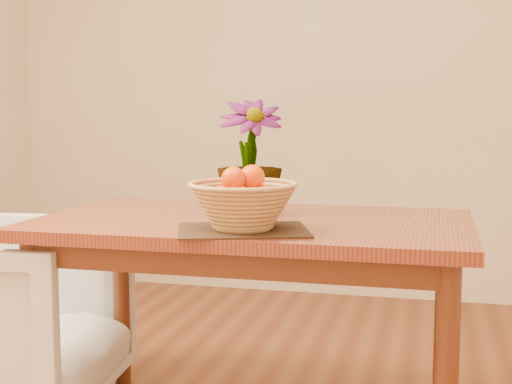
% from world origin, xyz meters
% --- Properties ---
extents(wall_back, '(4.00, 0.02, 2.70)m').
position_xyz_m(wall_back, '(0.00, 2.25, 1.35)').
color(wall_back, '#F6E6BB').
rests_on(wall_back, floor).
extents(table, '(1.40, 0.80, 0.75)m').
position_xyz_m(table, '(0.00, 0.30, 0.66)').
color(table, maroon).
rests_on(table, floor).
extents(placemat, '(0.45, 0.39, 0.01)m').
position_xyz_m(placemat, '(0.03, 0.06, 0.75)').
color(placemat, '#321F12').
rests_on(placemat, table).
extents(wicker_basket, '(0.32, 0.32, 0.13)m').
position_xyz_m(wicker_basket, '(0.03, 0.06, 0.82)').
color(wicker_basket, tan).
rests_on(wicker_basket, placemat).
extents(orange_pile, '(0.19, 0.19, 0.13)m').
position_xyz_m(orange_pile, '(0.03, 0.06, 0.86)').
color(orange_pile, '#F14A03').
rests_on(orange_pile, wicker_basket).
extents(potted_plant, '(0.28, 0.28, 0.39)m').
position_xyz_m(potted_plant, '(-0.03, 0.39, 0.95)').
color(potted_plant, '#144413').
rests_on(potted_plant, table).
extents(armchair, '(0.77, 0.82, 0.78)m').
position_xyz_m(armchair, '(-0.92, 0.27, 0.39)').
color(armchair, '#876D5D').
rests_on(armchair, floor).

